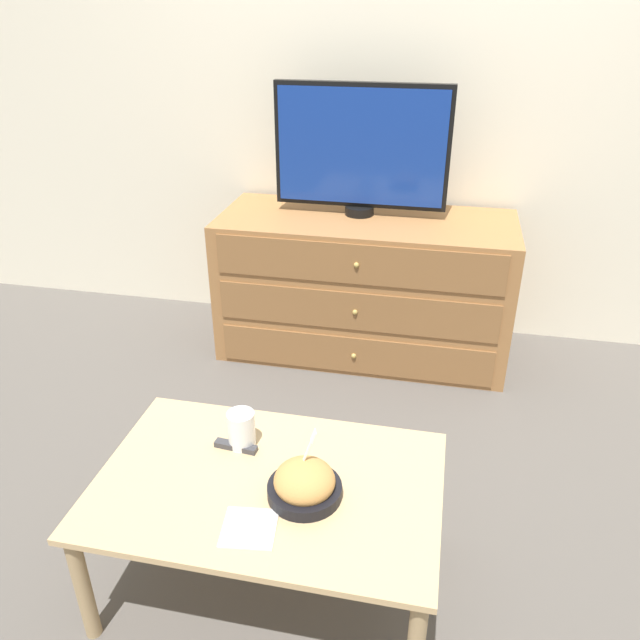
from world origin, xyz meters
TOP-DOWN VIEW (x-y plane):
  - ground_plane at (0.00, 0.00)m, footprint 12.00×12.00m
  - wall_back at (0.00, 0.03)m, footprint 12.00×0.05m
  - dresser at (-0.14, -0.31)m, footprint 1.38×0.58m
  - tv at (-0.19, -0.26)m, footprint 0.79×0.14m
  - coffee_table at (-0.20, -1.79)m, footprint 0.97×0.64m
  - takeout_bowl at (-0.09, -1.82)m, footprint 0.20×0.20m
  - drink_cup at (-0.32, -1.65)m, footprint 0.08×0.08m
  - napkin at (-0.20, -1.97)m, footprint 0.15×0.15m
  - remote_control at (-0.34, -1.68)m, footprint 0.13×0.04m

SIDE VIEW (x-z plane):
  - ground_plane at x=0.00m, z-range 0.00..0.00m
  - dresser at x=-0.14m, z-range 0.00..0.69m
  - coffee_table at x=-0.20m, z-range 0.15..0.55m
  - napkin at x=-0.20m, z-range 0.40..0.40m
  - remote_control at x=-0.34m, z-range 0.40..0.41m
  - takeout_bowl at x=-0.09m, z-range 0.34..0.54m
  - drink_cup at x=-0.32m, z-range 0.39..0.51m
  - tv at x=-0.19m, z-range 0.70..1.29m
  - wall_back at x=0.00m, z-range 0.00..2.60m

